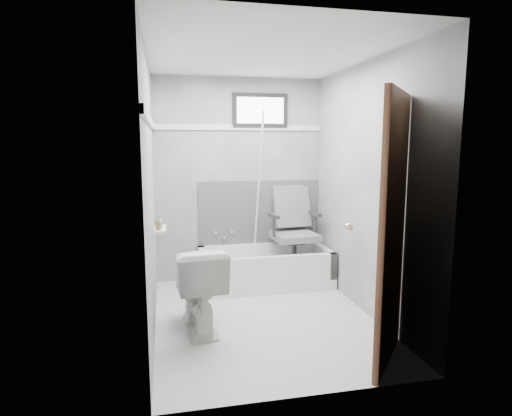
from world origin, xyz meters
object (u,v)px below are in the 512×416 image
object	(u,v)px
bathtub	(265,267)
office_chair	(295,230)
soap_bottle_a	(159,223)
door	(450,239)
soap_bottle_b	(159,221)
toilet	(198,288)

from	to	relation	value
bathtub	office_chair	bearing A→B (deg)	7.70
soap_bottle_a	door	bearing A→B (deg)	-31.36
office_chair	soap_bottle_a	world-z (taller)	office_chair
office_chair	soap_bottle_b	size ratio (longest dim) A/B	10.02
toilet	door	distance (m)	2.08
toilet	soap_bottle_a	xyz separation A→B (m)	(-0.32, 0.00, 0.59)
soap_bottle_a	soap_bottle_b	distance (m)	0.14
toilet	bathtub	bearing A→B (deg)	-134.18
door	soap_bottle_a	distance (m)	2.25
soap_bottle_a	soap_bottle_b	world-z (taller)	soap_bottle_a
toilet	soap_bottle_b	xyz separation A→B (m)	(-0.32, 0.14, 0.58)
bathtub	toilet	size ratio (longest dim) A/B	1.95
bathtub	door	world-z (taller)	door
bathtub	soap_bottle_b	xyz separation A→B (m)	(-1.17, -0.90, 0.75)
toilet	door	xyz separation A→B (m)	(1.60, -1.17, 0.62)
office_chair	soap_bottle_a	distance (m)	1.92
bathtub	soap_bottle_b	bearing A→B (deg)	-142.43
bathtub	door	bearing A→B (deg)	-71.25
door	soap_bottle_a	xyz separation A→B (m)	(-1.92, 1.17, -0.03)
office_chair	soap_bottle_b	distance (m)	1.84
door	soap_bottle_a	world-z (taller)	door
toilet	soap_bottle_b	size ratio (longest dim) A/B	7.55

